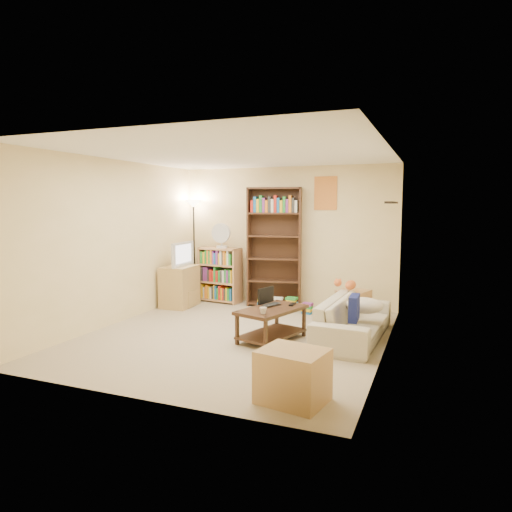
% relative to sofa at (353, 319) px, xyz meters
% --- Properties ---
extents(room, '(4.50, 4.54, 2.52)m').
position_rel_sofa_xyz_m(room, '(-1.55, -0.44, 1.35)').
color(room, tan).
rests_on(room, ground).
extents(sofa, '(1.93, 0.89, 0.54)m').
position_rel_sofa_xyz_m(sofa, '(0.00, 0.00, 0.00)').
color(sofa, beige).
rests_on(sofa, ground).
extents(navy_pillow, '(0.13, 0.36, 0.32)m').
position_rel_sofa_xyz_m(navy_pillow, '(0.07, -0.41, 0.25)').
color(navy_pillow, navy).
rests_on(navy_pillow, sofa).
extents(cream_blanket, '(0.50, 0.36, 0.22)m').
position_rel_sofa_xyz_m(cream_blanket, '(0.14, 0.04, 0.19)').
color(cream_blanket, beige).
rests_on(cream_blanket, sofa).
extents(tabby_cat, '(0.43, 0.17, 0.15)m').
position_rel_sofa_xyz_m(tabby_cat, '(-0.21, 0.73, 0.35)').
color(tabby_cat, orange).
rests_on(tabby_cat, sofa).
extents(coffee_table, '(0.82, 1.11, 0.44)m').
position_rel_sofa_xyz_m(coffee_table, '(-1.01, -0.47, 0.02)').
color(coffee_table, '#3B2916').
rests_on(coffee_table, ground).
extents(laptop, '(0.43, 0.39, 0.02)m').
position_rel_sofa_xyz_m(laptop, '(-1.02, -0.34, 0.18)').
color(laptop, black).
rests_on(laptop, coffee_table).
extents(laptop_screen, '(0.11, 0.32, 0.22)m').
position_rel_sofa_xyz_m(laptop_screen, '(-1.16, -0.30, 0.30)').
color(laptop_screen, white).
rests_on(laptop_screen, laptop).
extents(mug, '(0.12, 0.12, 0.09)m').
position_rel_sofa_xyz_m(mug, '(-1.00, -0.82, 0.21)').
color(mug, silver).
rests_on(mug, coffee_table).
extents(tv_remote, '(0.06, 0.18, 0.02)m').
position_rel_sofa_xyz_m(tv_remote, '(-0.81, -0.18, 0.18)').
color(tv_remote, black).
rests_on(tv_remote, coffee_table).
extents(tv_stand, '(0.52, 0.70, 0.73)m').
position_rel_sofa_xyz_m(tv_stand, '(-3.25, 0.88, 0.09)').
color(tv_stand, tan).
rests_on(tv_stand, ground).
extents(television, '(0.76, 0.16, 0.43)m').
position_rel_sofa_xyz_m(television, '(-3.25, 0.88, 0.67)').
color(television, black).
rests_on(television, tv_stand).
extents(tall_bookshelf, '(1.00, 0.50, 2.13)m').
position_rel_sofa_xyz_m(tall_bookshelf, '(-1.70, 1.58, 0.85)').
color(tall_bookshelf, '#472B1B').
rests_on(tall_bookshelf, ground).
extents(short_bookshelf, '(0.83, 0.40, 1.02)m').
position_rel_sofa_xyz_m(short_bookshelf, '(-2.75, 1.51, 0.24)').
color(short_bookshelf, tan).
rests_on(short_bookshelf, ground).
extents(desk_fan, '(0.36, 0.20, 0.46)m').
position_rel_sofa_xyz_m(desk_fan, '(-2.69, 1.46, 0.98)').
color(desk_fan, silver).
rests_on(desk_fan, short_bookshelf).
extents(floor_lamp, '(0.32, 0.32, 1.92)m').
position_rel_sofa_xyz_m(floor_lamp, '(-3.35, 1.60, 1.26)').
color(floor_lamp, black).
rests_on(floor_lamp, ground).
extents(side_table, '(0.54, 0.54, 0.49)m').
position_rel_sofa_xyz_m(side_table, '(-0.17, 0.98, -0.03)').
color(side_table, tan).
rests_on(side_table, ground).
extents(end_cabinet, '(0.67, 0.59, 0.49)m').
position_rel_sofa_xyz_m(end_cabinet, '(-0.18, -2.21, -0.03)').
color(end_cabinet, tan).
rests_on(end_cabinet, ground).
extents(book_stacks, '(1.09, 0.41, 0.24)m').
position_rel_sofa_xyz_m(book_stacks, '(-1.39, 1.29, -0.17)').
color(book_stacks, red).
rests_on(book_stacks, ground).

